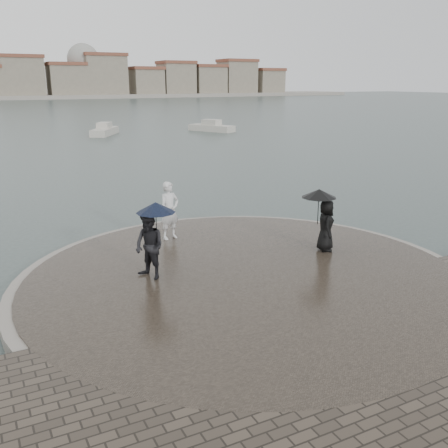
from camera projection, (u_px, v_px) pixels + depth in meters
ground at (325, 343)px, 10.77m from camera, size 400.00×400.00×0.00m
kerb_ring at (246, 281)px, 13.72m from camera, size 12.50×12.50×0.32m
quay_tip at (246, 280)px, 13.72m from camera, size 11.90×11.90×0.36m
statue at (170, 211)px, 16.48m from camera, size 0.79×0.61×1.93m
visitor_left at (151, 237)px, 13.13m from camera, size 1.26×1.16×2.04m
visitor_right at (324, 215)px, 15.27m from camera, size 1.20×1.10×1.95m
boats at (80, 138)px, 45.92m from camera, size 38.84×19.37×1.50m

